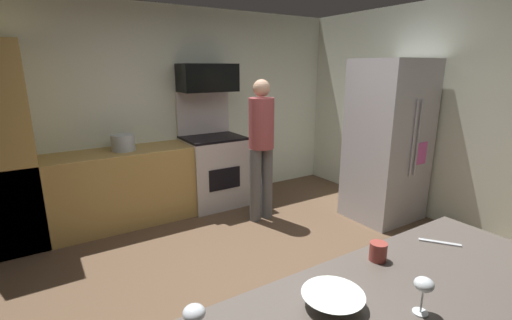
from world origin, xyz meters
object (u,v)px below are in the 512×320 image
(oven_range, at_px, (213,168))
(wine_glass_far, at_px, (424,286))
(microwave, at_px, (208,78))
(mixing_bowl_small, at_px, (333,300))
(stock_pot, at_px, (123,143))
(person_cook, at_px, (261,144))
(wine_glass_extra, at_px, (194,314))
(mug_coffee, at_px, (378,252))
(refrigerator, at_px, (388,141))

(oven_range, bearing_deg, wine_glass_far, -102.42)
(microwave, xyz_separation_m, mixing_bowl_small, (-1.05, -3.43, -0.78))
(stock_pot, bearing_deg, oven_range, -0.26)
(oven_range, xyz_separation_m, mixing_bowl_small, (-1.05, -3.34, 0.41))
(oven_range, height_order, microwave, microwave)
(mixing_bowl_small, bearing_deg, person_cook, 62.72)
(wine_glass_extra, distance_m, mug_coffee, 0.99)
(wine_glass_far, xyz_separation_m, stock_pot, (-0.35, 3.56, -0.03))
(refrigerator, bearing_deg, microwave, 135.44)
(microwave, relative_size, wine_glass_far, 4.69)
(oven_range, bearing_deg, person_cook, -70.40)
(microwave, bearing_deg, person_cook, -72.22)
(person_cook, relative_size, mug_coffee, 18.18)
(person_cook, bearing_deg, microwave, 107.78)
(oven_range, xyz_separation_m, wine_glass_far, (-0.78, -3.56, 0.50))
(microwave, relative_size, mug_coffee, 7.86)
(oven_range, distance_m, mixing_bowl_small, 3.53)
(oven_range, height_order, wine_glass_far, oven_range)
(oven_range, distance_m, microwave, 1.20)
(microwave, distance_m, stock_pot, 1.35)
(wine_glass_far, height_order, wine_glass_extra, wine_glass_far)
(refrigerator, height_order, wine_glass_far, refrigerator)
(microwave, height_order, person_cook, microwave)
(refrigerator, height_order, wine_glass_extra, refrigerator)
(person_cook, relative_size, stock_pot, 6.40)
(microwave, height_order, mug_coffee, microwave)
(microwave, height_order, wine_glass_extra, microwave)
(oven_range, bearing_deg, mixing_bowl_small, -107.41)
(wine_glass_far, bearing_deg, mixing_bowl_small, 140.58)
(oven_range, bearing_deg, microwave, 90.00)
(oven_range, distance_m, person_cook, 0.94)
(person_cook, bearing_deg, refrigerator, -28.80)
(oven_range, height_order, person_cook, person_cook)
(oven_range, height_order, wine_glass_extra, oven_range)
(refrigerator, bearing_deg, wine_glass_extra, -152.30)
(mixing_bowl_small, xyz_separation_m, stock_pot, (-0.09, 3.35, 0.07))
(mixing_bowl_small, xyz_separation_m, wine_glass_far, (0.26, -0.22, 0.09))
(refrigerator, xyz_separation_m, mug_coffee, (-2.23, -1.68, -0.02))
(mixing_bowl_small, xyz_separation_m, mug_coffee, (0.45, 0.14, 0.02))
(mug_coffee, xyz_separation_m, stock_pot, (-0.54, 3.21, 0.05))
(refrigerator, relative_size, mixing_bowl_small, 7.54)
(oven_range, xyz_separation_m, mug_coffee, (-0.60, -3.20, 0.43))
(person_cook, xyz_separation_m, wine_glass_far, (-1.06, -2.78, 0.06))
(wine_glass_far, xyz_separation_m, mug_coffee, (0.18, 0.36, -0.07))
(person_cook, xyz_separation_m, mixing_bowl_small, (-1.32, -2.57, -0.03))
(oven_range, distance_m, refrigerator, 2.27)
(oven_range, xyz_separation_m, person_cook, (0.28, -0.77, 0.45))
(refrigerator, distance_m, mixing_bowl_small, 3.24)
(wine_glass_extra, bearing_deg, stock_pot, 82.00)
(person_cook, bearing_deg, stock_pot, 151.11)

